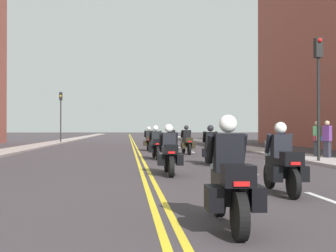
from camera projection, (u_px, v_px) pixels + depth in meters
ground_plane at (132, 141)px, 47.50m from camera, size 264.00×264.00×0.00m
sidewalk_left at (63, 141)px, 46.74m from camera, size 2.07×144.00×0.12m
sidewalk_right at (200, 141)px, 48.27m from camera, size 2.07×144.00×0.12m
centreline_yellow_inner at (131, 141)px, 47.49m from camera, size 0.12×132.00×0.01m
centreline_yellow_outer at (133, 141)px, 47.51m from camera, size 0.12×132.00×0.01m
lane_dashes_white at (184, 149)px, 28.93m from camera, size 0.14×56.40×0.01m
building_right_1 at (335, 43)px, 34.27m from camera, size 6.70×19.83×17.06m
motorcycle_0 at (230, 183)px, 5.85m from camera, size 0.78×2.12×1.62m
motorcycle_1 at (282, 164)px, 8.94m from camera, size 0.77×2.12×1.56m
motorcycle_2 at (169, 154)px, 12.72m from camera, size 0.76×2.18×1.57m
motorcycle_3 at (211, 149)px, 16.40m from camera, size 0.78×2.27×1.58m
motorcycle_4 at (156, 145)px, 19.39m from camera, size 0.78×2.24×1.58m
motorcycle_5 at (187, 142)px, 23.31m from camera, size 0.78×2.28×1.63m
motorcycle_6 at (149, 141)px, 27.06m from camera, size 0.77×2.13×1.58m
motorcycle_7 at (172, 139)px, 30.64m from camera, size 0.77×2.22×1.62m
traffic_light_near at (318, 77)px, 16.92m from camera, size 0.28×0.38×5.13m
traffic_light_far at (61, 108)px, 41.27m from camera, size 0.28×0.38×5.10m
pedestrian_0 at (327, 140)px, 18.83m from camera, size 0.36×0.50×1.80m
pedestrian_1 at (317, 139)px, 19.78m from camera, size 0.48×0.42×1.80m
pedestrian_2 at (281, 138)px, 24.55m from camera, size 0.41×0.41×1.67m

